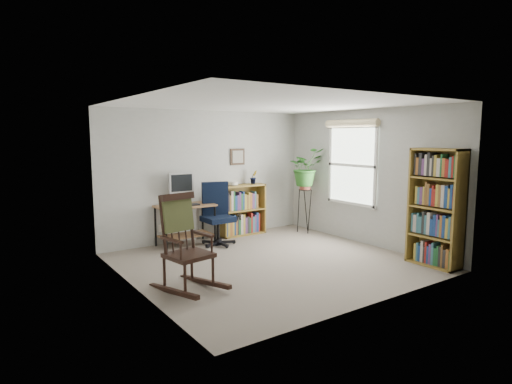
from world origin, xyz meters
TOP-DOWN VIEW (x-y plane):
  - floor at (0.00, 0.00)m, footprint 4.20×4.00m
  - ceiling at (0.00, 0.00)m, footprint 4.20×4.00m
  - wall_back at (0.00, 2.00)m, footprint 4.20×0.00m
  - wall_front at (0.00, -2.00)m, footprint 4.20×0.00m
  - wall_left at (-2.10, 0.00)m, footprint 0.00×4.00m
  - wall_right at (2.10, 0.00)m, footprint 0.00×4.00m
  - window at (2.06, 0.30)m, footprint 0.12×1.20m
  - desk at (-0.62, 1.70)m, footprint 1.01×0.56m
  - monitor at (-0.62, 1.84)m, footprint 0.46×0.16m
  - keyboard at (-0.62, 1.58)m, footprint 0.40×0.15m
  - office_chair at (-0.14, 1.38)m, footprint 0.77×0.77m
  - rocking_chair at (-1.55, -0.36)m, footprint 0.82×1.16m
  - low_bookshelf at (0.65, 1.82)m, footprint 0.94×0.31m
  - tall_bookshelf at (1.92, -1.51)m, footprint 0.33×0.77m
  - plant_stand at (1.80, 1.29)m, footprint 0.32×0.32m
  - spider_plant at (1.80, 1.29)m, footprint 1.69×1.88m
  - potted_plant_small at (0.93, 1.83)m, footprint 0.13×0.24m
  - framed_picture at (0.65, 1.97)m, footprint 0.32×0.04m

SIDE VIEW (x-z plane):
  - floor at x=0.00m, z-range 0.00..0.00m
  - desk at x=-0.62m, z-range 0.00..0.73m
  - low_bookshelf at x=0.65m, z-range 0.00..0.99m
  - plant_stand at x=1.80m, z-range 0.00..1.02m
  - office_chair at x=-0.14m, z-range 0.00..1.13m
  - rocking_chair at x=-1.55m, z-range 0.00..1.23m
  - keyboard at x=-0.62m, z-range 0.73..0.75m
  - tall_bookshelf at x=1.92m, z-range 0.00..1.75m
  - monitor at x=-0.62m, z-range 0.73..1.29m
  - potted_plant_small at x=0.93m, z-range 0.99..1.10m
  - wall_back at x=0.00m, z-range 0.00..2.40m
  - wall_front at x=0.00m, z-range 0.00..2.40m
  - wall_left at x=-2.10m, z-range 0.00..2.40m
  - wall_right at x=2.10m, z-range 0.00..2.40m
  - window at x=2.06m, z-range 0.65..2.15m
  - framed_picture at x=0.65m, z-range 1.37..1.69m
  - spider_plant at x=1.80m, z-range 0.94..2.41m
  - ceiling at x=0.00m, z-range 2.40..2.40m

